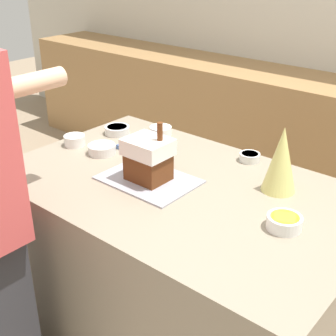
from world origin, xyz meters
The scene contains 12 objects.
back_cabinet_block centered at (0.00, 1.76, 0.47)m, with size 6.00×0.60×0.94m.
kitchen_island centered at (0.00, 0.00, 0.44)m, with size 1.58×0.99×0.88m.
baking_tray centered at (-0.13, -0.05, 0.89)m, with size 0.41×0.29×0.01m.
gingerbread_house centered at (-0.13, -0.05, 0.99)m, with size 0.19×0.16×0.26m.
decorative_tree centered at (0.34, 0.23, 1.02)m, with size 0.14×0.14×0.28m.
candy_bowl_far_right centered at (0.50, -0.02, 0.91)m, with size 0.13×0.13×0.05m.
candy_bowl_near_tray_left centered at (-0.50, 0.01, 0.91)m, with size 0.13×0.13×0.05m.
candy_bowl_center_rear centered at (0.10, 0.40, 0.90)m, with size 0.10×0.10×0.04m.
candy_bowl_far_left centered at (-0.63, 0.24, 0.91)m, with size 0.13×0.13×0.04m.
candy_bowl_front_corner centered at (-0.68, -0.01, 0.91)m, with size 0.11×0.11×0.05m.
candy_bowl_behind_tray centered at (-0.44, 0.38, 0.91)m, with size 0.12×0.12×0.05m.
cookbook centered at (-0.40, 0.18, 0.89)m, with size 0.17×0.17×0.02m.
Camera 1 is at (1.10, -1.38, 1.82)m, focal length 50.00 mm.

